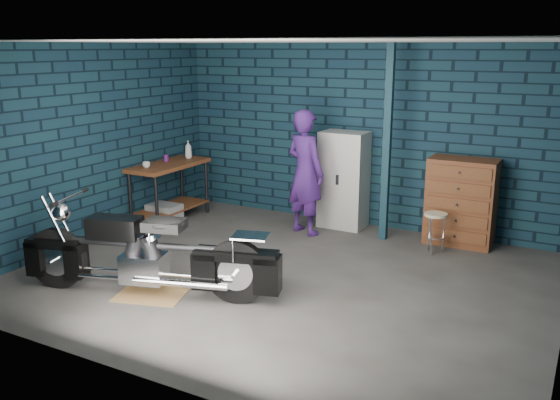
# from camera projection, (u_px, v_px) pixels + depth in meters

# --- Properties ---
(ground) EXTENTS (6.00, 6.00, 0.00)m
(ground) POSITION_uv_depth(u_px,v_px,m) (284.00, 277.00, 7.01)
(ground) COLOR #53504D
(ground) RESTS_ON ground
(room_walls) EXTENTS (6.02, 5.01, 2.71)m
(room_walls) POSITION_uv_depth(u_px,v_px,m) (307.00, 111.00, 7.01)
(room_walls) COLOR #102738
(room_walls) RESTS_ON ground
(support_post) EXTENTS (0.10, 0.10, 2.70)m
(support_post) POSITION_uv_depth(u_px,v_px,m) (387.00, 144.00, 8.08)
(support_post) COLOR #122F3B
(support_post) RESTS_ON ground
(workbench) EXTENTS (0.60, 1.40, 0.91)m
(workbench) POSITION_uv_depth(u_px,v_px,m) (170.00, 192.00, 9.20)
(workbench) COLOR brown
(workbench) RESTS_ON ground
(drip_mat) EXTENTS (0.86, 0.74, 0.01)m
(drip_mat) POSITION_uv_depth(u_px,v_px,m) (151.00, 294.00, 6.52)
(drip_mat) COLOR olive
(drip_mat) RESTS_ON ground
(motorcycle) EXTENTS (2.55, 1.36, 1.09)m
(motorcycle) POSITION_uv_depth(u_px,v_px,m) (148.00, 248.00, 6.38)
(motorcycle) COLOR black
(motorcycle) RESTS_ON ground
(person) EXTENTS (0.77, 0.64, 1.80)m
(person) POSITION_uv_depth(u_px,v_px,m) (305.00, 173.00, 8.46)
(person) COLOR #411D6D
(person) RESTS_ON ground
(storage_bin) EXTENTS (0.49, 0.35, 0.30)m
(storage_bin) POSITION_uv_depth(u_px,v_px,m) (164.00, 214.00, 9.11)
(storage_bin) COLOR gray
(storage_bin) RESTS_ON ground
(locker) EXTENTS (0.67, 0.48, 1.44)m
(locker) POSITION_uv_depth(u_px,v_px,m) (343.00, 180.00, 8.82)
(locker) COLOR beige
(locker) RESTS_ON ground
(tool_chest) EXTENTS (0.89, 0.50, 1.19)m
(tool_chest) POSITION_uv_depth(u_px,v_px,m) (461.00, 202.00, 8.05)
(tool_chest) COLOR brown
(tool_chest) RESTS_ON ground
(shop_stool) EXTENTS (0.37, 0.37, 0.54)m
(shop_stool) POSITION_uv_depth(u_px,v_px,m) (435.00, 233.00, 7.78)
(shop_stool) COLOR beige
(shop_stool) RESTS_ON ground
(cup_a) EXTENTS (0.15, 0.15, 0.09)m
(cup_a) POSITION_uv_depth(u_px,v_px,m) (146.00, 165.00, 8.73)
(cup_a) COLOR beige
(cup_a) RESTS_ON workbench
(mug_purple) EXTENTS (0.09, 0.09, 0.11)m
(mug_purple) POSITION_uv_depth(u_px,v_px,m) (166.00, 158.00, 9.21)
(mug_purple) COLOR #591B6F
(mug_purple) RESTS_ON workbench
(bottle) EXTENTS (0.14, 0.14, 0.28)m
(bottle) POSITION_uv_depth(u_px,v_px,m) (188.00, 149.00, 9.46)
(bottle) COLOR gray
(bottle) RESTS_ON workbench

